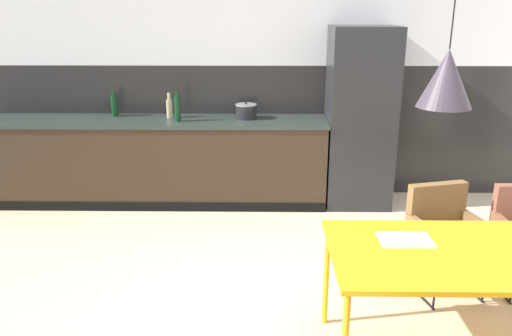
% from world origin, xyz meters
% --- Properties ---
extents(back_wall_splashback_dark, '(7.00, 0.12, 1.44)m').
position_xyz_m(back_wall_splashback_dark, '(0.00, 2.86, 0.72)').
color(back_wall_splashback_dark, '#252423').
rests_on(back_wall_splashback_dark, ground).
extents(kitchen_counter, '(3.59, 0.63, 0.92)m').
position_xyz_m(kitchen_counter, '(-1.57, 2.50, 0.46)').
color(kitchen_counter, '#34271A').
rests_on(kitchen_counter, ground).
extents(refrigerator_column, '(0.67, 0.60, 1.87)m').
position_xyz_m(refrigerator_column, '(0.57, 2.50, 0.93)').
color(refrigerator_column, '#232326').
rests_on(refrigerator_column, ground).
extents(dining_table, '(1.87, 0.86, 0.74)m').
position_xyz_m(dining_table, '(0.88, -0.15, 0.70)').
color(dining_table, '#EFA813').
rests_on(dining_table, ground).
extents(armchair_near_window, '(0.58, 0.57, 0.80)m').
position_xyz_m(armchair_near_window, '(0.90, 0.72, 0.51)').
color(armchair_near_window, brown).
rests_on(armchair_near_window, ground).
extents(open_book, '(0.31, 0.21, 0.02)m').
position_xyz_m(open_book, '(0.40, -0.02, 0.74)').
color(open_book, white).
rests_on(open_book, dining_table).
extents(cooking_pot, '(0.22, 0.22, 0.18)m').
position_xyz_m(cooking_pot, '(-0.62, 2.55, 0.99)').
color(cooking_pot, black).
rests_on(cooking_pot, kitchen_counter).
extents(bottle_vinegar_dark, '(0.07, 0.07, 0.27)m').
position_xyz_m(bottle_vinegar_dark, '(-1.43, 2.58, 1.03)').
color(bottle_vinegar_dark, tan).
rests_on(bottle_vinegar_dark, kitchen_counter).
extents(bottle_oil_tall, '(0.06, 0.06, 0.32)m').
position_xyz_m(bottle_oil_tall, '(-1.32, 2.41, 1.06)').
color(bottle_oil_tall, '#0F3319').
rests_on(bottle_oil_tall, kitchen_counter).
extents(bottle_wine_green, '(0.07, 0.07, 0.28)m').
position_xyz_m(bottle_wine_green, '(-2.04, 2.66, 1.04)').
color(bottle_wine_green, '#0F3319').
rests_on(bottle_wine_green, kitchen_counter).
extents(pendant_lamp_over_table_near, '(0.28, 0.28, 1.29)m').
position_xyz_m(pendant_lamp_over_table_near, '(0.50, -0.10, 1.70)').
color(pendant_lamp_over_table_near, black).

